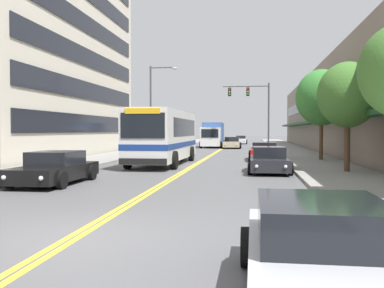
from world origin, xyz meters
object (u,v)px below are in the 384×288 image
car_beige_moving_second (232,143)px  box_truck (213,135)px  street_tree_right_mid (348,95)px  car_charcoal_parked_right_far (269,161)px  street_lamp_left_far (155,102)px  car_silver_parked_right_foreground (323,257)px  city_bus (165,134)px  car_white_moving_lead (241,140)px  car_champagne_parked_left_near (171,145)px  car_black_parked_left_mid (55,169)px  traffic_signal_mast (254,103)px  street_tree_right_far (321,98)px  car_red_parked_right_mid (264,152)px

car_beige_moving_second → box_truck: size_ratio=0.70×
box_truck → street_tree_right_mid: (9.38, -31.27, 2.23)m
car_charcoal_parked_right_far → street_lamp_left_far: 17.75m
car_silver_parked_right_foreground → car_beige_moving_second: 45.23m
car_silver_parked_right_foreground → box_truck: box_truck is taller
city_bus → street_tree_right_mid: 11.25m
car_white_moving_lead → street_lamp_left_far: bearing=-102.1°
city_bus → street_lamp_left_far: size_ratio=1.39×
car_champagne_parked_left_near → car_beige_moving_second: (5.53, 9.15, -0.03)m
car_charcoal_parked_right_far → street_tree_right_mid: street_tree_right_mid is taller
car_black_parked_left_mid → car_charcoal_parked_right_far: 10.32m
car_champagne_parked_left_near → traffic_signal_mast: size_ratio=0.67×
car_beige_moving_second → street_tree_right_far: 21.92m
car_white_moving_lead → car_silver_parked_right_foreground: bearing=-87.6°
box_truck → street_tree_right_far: bearing=-67.4°
traffic_signal_mast → car_white_moving_lead: bearing=95.6°
car_black_parked_left_mid → street_tree_right_far: (12.34, 14.05, 3.73)m
car_beige_moving_second → street_tree_right_far: bearing=-71.1°
street_tree_right_mid → car_silver_parked_right_foreground: bearing=-102.8°
city_bus → car_champagne_parked_left_near: size_ratio=2.19×
car_champagne_parked_left_near → car_black_parked_left_mid: 25.34m
city_bus → street_tree_right_mid: (9.97, -4.83, 1.94)m
street_tree_right_mid → street_tree_right_far: size_ratio=0.86×
car_champagne_parked_left_near → car_charcoal_parked_right_far: bearing=-65.9°
car_black_parked_left_mid → traffic_signal_mast: size_ratio=0.66×
car_silver_parked_right_foreground → car_white_moving_lead: (-2.63, 61.90, 0.04)m
box_truck → street_lamp_left_far: (-3.54, -16.40, 3.03)m
street_tree_right_mid → street_lamp_left_far: bearing=131.0°
traffic_signal_mast → car_silver_parked_right_foreground: bearing=-89.0°
car_champagne_parked_left_near → car_charcoal_parked_right_far: (8.74, -19.56, -0.06)m
car_red_parked_right_mid → street_tree_right_far: street_tree_right_far is taller
city_bus → car_champagne_parked_left_near: (-2.46, 14.98, -1.20)m
city_bus → car_red_parked_right_mid: bearing=34.6°
car_white_moving_lead → street_lamp_left_far: 31.83m
car_champagne_parked_left_near → car_silver_parked_right_foreground: bearing=-76.3°
car_silver_parked_right_foreground → street_lamp_left_far: size_ratio=0.59×
city_bus → traffic_signal_mast: (5.58, 21.19, 3.28)m
traffic_signal_mast → street_tree_right_far: size_ratio=1.20×
car_red_parked_right_mid → car_charcoal_parked_right_far: car_charcoal_parked_right_far is taller
street_lamp_left_far → car_black_parked_left_mid: bearing=-88.1°
traffic_signal_mast → street_tree_right_far: 18.08m
car_charcoal_parked_right_far → street_tree_right_mid: 4.89m
car_black_parked_left_mid → street_lamp_left_far: 20.80m
car_beige_moving_second → street_lamp_left_far: bearing=-113.2°
car_charcoal_parked_right_far → box_truck: size_ratio=0.66×
car_charcoal_parked_right_far → car_beige_moving_second: bearing=96.4°
car_red_parked_right_mid → car_beige_moving_second: (-3.20, 19.81, 0.03)m
car_black_parked_left_mid → traffic_signal_mast: bearing=76.0°
car_charcoal_parked_right_far → car_beige_moving_second: (-3.21, 28.71, 0.04)m
car_champagne_parked_left_near → car_beige_moving_second: 10.69m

